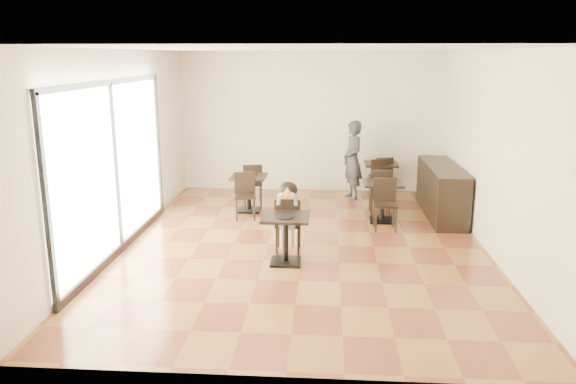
# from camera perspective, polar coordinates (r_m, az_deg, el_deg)

# --- Properties ---
(floor) EXTENTS (6.00, 8.00, 0.01)m
(floor) POSITION_cam_1_polar(r_m,az_deg,el_deg) (9.48, 1.54, -5.38)
(floor) COLOR brown
(floor) RESTS_ON ground
(ceiling) EXTENTS (6.00, 8.00, 0.01)m
(ceiling) POSITION_cam_1_polar(r_m,az_deg,el_deg) (8.96, 1.68, 14.33)
(ceiling) COLOR white
(ceiling) RESTS_ON floor
(wall_back) EXTENTS (6.00, 0.01, 3.20)m
(wall_back) POSITION_cam_1_polar(r_m,az_deg,el_deg) (13.05, 2.36, 7.10)
(wall_back) COLOR white
(wall_back) RESTS_ON floor
(wall_front) EXTENTS (6.00, 0.01, 3.20)m
(wall_front) POSITION_cam_1_polar(r_m,az_deg,el_deg) (5.19, -0.26, -3.13)
(wall_front) COLOR white
(wall_front) RESTS_ON floor
(wall_left) EXTENTS (0.01, 8.00, 3.20)m
(wall_left) POSITION_cam_1_polar(r_m,az_deg,el_deg) (9.68, -16.47, 4.23)
(wall_left) COLOR white
(wall_left) RESTS_ON floor
(wall_right) EXTENTS (0.01, 8.00, 3.20)m
(wall_right) POSITION_cam_1_polar(r_m,az_deg,el_deg) (9.45, 20.13, 3.73)
(wall_right) COLOR white
(wall_right) RESTS_ON floor
(storefront_window) EXTENTS (0.04, 4.50, 2.60)m
(storefront_window) POSITION_cam_1_polar(r_m,az_deg,el_deg) (9.25, -17.27, 2.48)
(storefront_window) COLOR white
(storefront_window) RESTS_ON floor
(child_table) EXTENTS (0.71, 0.71, 0.76)m
(child_table) POSITION_cam_1_polar(r_m,az_deg,el_deg) (8.56, -0.23, -4.84)
(child_table) COLOR black
(child_table) RESTS_ON floor
(child_chair) EXTENTS (0.41, 0.41, 0.91)m
(child_chair) POSITION_cam_1_polar(r_m,az_deg,el_deg) (9.06, 0.02, -3.28)
(child_chair) COLOR black
(child_chair) RESTS_ON floor
(child) EXTENTS (0.41, 0.57, 1.14)m
(child) POSITION_cam_1_polar(r_m,az_deg,el_deg) (9.03, 0.02, -2.57)
(child) COLOR slate
(child) RESTS_ON child_chair
(plate) EXTENTS (0.26, 0.26, 0.02)m
(plate) POSITION_cam_1_polar(r_m,az_deg,el_deg) (8.35, -0.29, -2.56)
(plate) COLOR black
(plate) RESTS_ON child_table
(pizza_slice) EXTENTS (0.27, 0.20, 0.06)m
(pizza_slice) POSITION_cam_1_polar(r_m,az_deg,el_deg) (8.73, -0.06, -0.28)
(pizza_slice) COLOR tan
(pizza_slice) RESTS_ON child
(adult_patron) EXTENTS (0.60, 0.73, 1.73)m
(adult_patron) POSITION_cam_1_polar(r_m,az_deg,el_deg) (12.40, 6.58, 3.24)
(adult_patron) COLOR #36363A
(adult_patron) RESTS_ON floor
(cafe_table_mid) EXTENTS (0.74, 0.74, 0.77)m
(cafe_table_mid) POSITION_cam_1_polar(r_m,az_deg,el_deg) (10.85, 9.57, -0.98)
(cafe_table_mid) COLOR black
(cafe_table_mid) RESTS_ON floor
(cafe_table_left) EXTENTS (0.81, 0.81, 0.74)m
(cafe_table_left) POSITION_cam_1_polar(r_m,az_deg,el_deg) (11.43, -3.98, -0.14)
(cafe_table_left) COLOR black
(cafe_table_left) RESTS_ON floor
(cafe_table_back) EXTENTS (0.91, 0.91, 0.76)m
(cafe_table_back) POSITION_cam_1_polar(r_m,az_deg,el_deg) (12.81, 9.37, 1.26)
(cafe_table_back) COLOR black
(cafe_table_back) RESTS_ON floor
(chair_mid_a) EXTENTS (0.42, 0.42, 0.93)m
(chair_mid_a) POSITION_cam_1_polar(r_m,az_deg,el_deg) (11.36, 9.33, 0.11)
(chair_mid_a) COLOR black
(chair_mid_a) RESTS_ON floor
(chair_mid_b) EXTENTS (0.42, 0.42, 0.93)m
(chair_mid_b) POSITION_cam_1_polar(r_m,az_deg,el_deg) (10.30, 9.87, -1.33)
(chair_mid_b) COLOR black
(chair_mid_b) RESTS_ON floor
(chair_left_a) EXTENTS (0.46, 0.46, 0.89)m
(chair_left_a) POSITION_cam_1_polar(r_m,az_deg,el_deg) (11.94, -3.62, 0.84)
(chair_left_a) COLOR black
(chair_left_a) RESTS_ON floor
(chair_left_b) EXTENTS (0.46, 0.46, 0.89)m
(chair_left_b) POSITION_cam_1_polar(r_m,az_deg,el_deg) (10.88, -4.38, -0.45)
(chair_left_b) COLOR black
(chair_left_b) RESTS_ON floor
(chair_back_a) EXTENTS (0.52, 0.52, 0.91)m
(chair_back_a) POSITION_cam_1_polar(r_m,az_deg,el_deg) (12.79, 9.39, 1.59)
(chair_back_a) COLOR black
(chair_back_a) RESTS_ON floor
(chair_back_b) EXTENTS (0.52, 0.52, 0.91)m
(chair_back_b) POSITION_cam_1_polar(r_m,az_deg,el_deg) (12.28, 9.60, 1.08)
(chair_back_b) COLOR black
(chair_back_b) RESTS_ON floor
(service_counter) EXTENTS (0.60, 2.40, 1.00)m
(service_counter) POSITION_cam_1_polar(r_m,az_deg,el_deg) (11.49, 15.33, 0.13)
(service_counter) COLOR black
(service_counter) RESTS_ON floor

